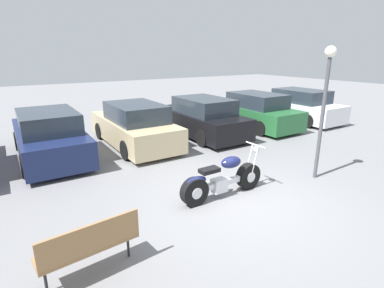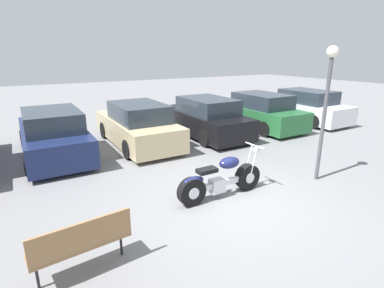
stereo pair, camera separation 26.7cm
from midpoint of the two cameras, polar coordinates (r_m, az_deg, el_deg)
ground_plane at (r=6.71m, az=7.52°, el=-10.76°), size 60.00×60.00×0.00m
motorcycle at (r=6.72m, az=4.60°, el=-6.79°), size 2.15×0.62×1.07m
parked_car_navy at (r=10.13m, az=-26.21°, el=1.29°), size 1.82×4.44×1.48m
parked_car_champagne at (r=10.61m, az=-11.63°, el=3.35°), size 1.82×4.44×1.48m
parked_car_black at (r=11.69m, az=1.04°, el=4.95°), size 1.82×4.44×1.48m
parked_car_green at (r=13.29m, az=11.00°, el=6.10°), size 1.82×4.44×1.48m
parked_car_white at (r=15.17m, az=18.84°, el=6.82°), size 1.82×4.44×1.48m
park_bench at (r=4.68m, az=-20.50°, el=-17.36°), size 1.45×0.55×0.89m
lamp_post at (r=7.89m, az=23.21°, el=9.27°), size 0.27×0.27×3.27m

